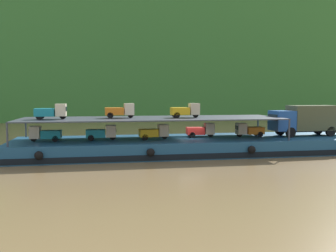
{
  "coord_description": "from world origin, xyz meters",
  "views": [
    {
      "loc": [
        -8.22,
        -34.07,
        5.69
      ],
      "look_at": [
        -2.29,
        0.0,
        2.7
      ],
      "focal_mm": 38.71,
      "sensor_mm": 36.0,
      "label": 1
    }
  ],
  "objects_px": {
    "mini_truck_lower_aft": "(102,133)",
    "mini_truck_upper_mid": "(120,111)",
    "mini_truck_upper_stern": "(51,112)",
    "mini_truck_upper_fore": "(186,110)",
    "cargo_barge": "(191,146)",
    "mini_truck_lower_stern": "(45,134)",
    "mini_truck_lower_bow": "(249,130)",
    "covered_lorry": "(305,119)",
    "mini_truck_lower_fore": "(201,130)",
    "mini_truck_lower_mid": "(154,132)"
  },
  "relations": [
    {
      "from": "mini_truck_lower_fore",
      "to": "mini_truck_upper_mid",
      "type": "height_order",
      "value": "mini_truck_upper_mid"
    },
    {
      "from": "mini_truck_lower_bow",
      "to": "mini_truck_lower_stern",
      "type": "bearing_deg",
      "value": -179.31
    },
    {
      "from": "covered_lorry",
      "to": "mini_truck_lower_bow",
      "type": "bearing_deg",
      "value": 178.01
    },
    {
      "from": "mini_truck_lower_stern",
      "to": "mini_truck_lower_bow",
      "type": "relative_size",
      "value": 1.01
    },
    {
      "from": "mini_truck_lower_stern",
      "to": "mini_truck_upper_stern",
      "type": "height_order",
      "value": "mini_truck_upper_stern"
    },
    {
      "from": "mini_truck_upper_stern",
      "to": "mini_truck_lower_fore",
      "type": "bearing_deg",
      "value": 3.95
    },
    {
      "from": "mini_truck_lower_fore",
      "to": "mini_truck_lower_bow",
      "type": "distance_m",
      "value": 4.87
    },
    {
      "from": "cargo_barge",
      "to": "mini_truck_lower_bow",
      "type": "distance_m",
      "value": 6.11
    },
    {
      "from": "mini_truck_lower_stern",
      "to": "mini_truck_lower_mid",
      "type": "relative_size",
      "value": 0.99
    },
    {
      "from": "mini_truck_lower_fore",
      "to": "mini_truck_upper_stern",
      "type": "relative_size",
      "value": 1.01
    },
    {
      "from": "cargo_barge",
      "to": "mini_truck_lower_bow",
      "type": "height_order",
      "value": "mini_truck_lower_bow"
    },
    {
      "from": "mini_truck_upper_fore",
      "to": "mini_truck_upper_stern",
      "type": "bearing_deg",
      "value": -179.02
    },
    {
      "from": "mini_truck_lower_fore",
      "to": "mini_truck_upper_stern",
      "type": "bearing_deg",
      "value": -176.05
    },
    {
      "from": "mini_truck_lower_mid",
      "to": "mini_truck_upper_mid",
      "type": "xyz_separation_m",
      "value": [
        -3.13,
        0.9,
        2.0
      ]
    },
    {
      "from": "mini_truck_lower_aft",
      "to": "cargo_barge",
      "type": "bearing_deg",
      "value": 1.14
    },
    {
      "from": "mini_truck_upper_mid",
      "to": "mini_truck_upper_fore",
      "type": "bearing_deg",
      "value": -6.1
    },
    {
      "from": "cargo_barge",
      "to": "mini_truck_lower_fore",
      "type": "relative_size",
      "value": 12.17
    },
    {
      "from": "mini_truck_lower_aft",
      "to": "mini_truck_upper_mid",
      "type": "relative_size",
      "value": 1.0
    },
    {
      "from": "mini_truck_lower_mid",
      "to": "mini_truck_lower_fore",
      "type": "distance_m",
      "value": 4.89
    },
    {
      "from": "covered_lorry",
      "to": "mini_truck_lower_stern",
      "type": "height_order",
      "value": "covered_lorry"
    },
    {
      "from": "cargo_barge",
      "to": "mini_truck_upper_fore",
      "type": "xyz_separation_m",
      "value": [
        -0.62,
        -0.23,
        3.44
      ]
    },
    {
      "from": "mini_truck_upper_mid",
      "to": "mini_truck_lower_stern",
      "type": "bearing_deg",
      "value": -174.63
    },
    {
      "from": "mini_truck_upper_stern",
      "to": "mini_truck_upper_mid",
      "type": "height_order",
      "value": "same"
    },
    {
      "from": "mini_truck_lower_mid",
      "to": "mini_truck_upper_stern",
      "type": "xyz_separation_m",
      "value": [
        -9.28,
        0.03,
        2.0
      ]
    },
    {
      "from": "mini_truck_lower_mid",
      "to": "mini_truck_upper_stern",
      "type": "relative_size",
      "value": 1.02
    },
    {
      "from": "mini_truck_lower_stern",
      "to": "covered_lorry",
      "type": "bearing_deg",
      "value": 0.06
    },
    {
      "from": "mini_truck_lower_aft",
      "to": "mini_truck_upper_fore",
      "type": "xyz_separation_m",
      "value": [
        7.93,
        -0.06,
        2.0
      ]
    },
    {
      "from": "mini_truck_lower_stern",
      "to": "mini_truck_lower_bow",
      "type": "distance_m",
      "value": 19.55
    },
    {
      "from": "mini_truck_upper_stern",
      "to": "mini_truck_upper_fore",
      "type": "xyz_separation_m",
      "value": [
        12.34,
        0.21,
        0.0
      ]
    },
    {
      "from": "mini_truck_lower_stern",
      "to": "mini_truck_upper_mid",
      "type": "height_order",
      "value": "mini_truck_upper_mid"
    },
    {
      "from": "cargo_barge",
      "to": "mini_truck_upper_mid",
      "type": "xyz_separation_m",
      "value": [
        -6.82,
        0.43,
        3.44
      ]
    },
    {
      "from": "covered_lorry",
      "to": "mini_truck_lower_bow",
      "type": "distance_m",
      "value": 6.04
    },
    {
      "from": "mini_truck_lower_aft",
      "to": "mini_truck_lower_fore",
      "type": "relative_size",
      "value": 1.0
    },
    {
      "from": "mini_truck_lower_aft",
      "to": "mini_truck_lower_mid",
      "type": "distance_m",
      "value": 4.88
    },
    {
      "from": "mini_truck_upper_mid",
      "to": "mini_truck_lower_aft",
      "type": "bearing_deg",
      "value": -160.95
    },
    {
      "from": "mini_truck_upper_stern",
      "to": "mini_truck_upper_fore",
      "type": "distance_m",
      "value": 12.34
    },
    {
      "from": "cargo_barge",
      "to": "mini_truck_lower_bow",
      "type": "bearing_deg",
      "value": 0.25
    },
    {
      "from": "cargo_barge",
      "to": "mini_truck_lower_stern",
      "type": "relative_size",
      "value": 12.18
    },
    {
      "from": "mini_truck_lower_aft",
      "to": "mini_truck_lower_fore",
      "type": "distance_m",
      "value": 9.67
    },
    {
      "from": "mini_truck_lower_fore",
      "to": "mini_truck_upper_mid",
      "type": "xyz_separation_m",
      "value": [
        -7.91,
        -0.1,
        2.0
      ]
    },
    {
      "from": "mini_truck_upper_fore",
      "to": "mini_truck_upper_mid",
      "type": "bearing_deg",
      "value": 173.9
    },
    {
      "from": "mini_truck_lower_bow",
      "to": "covered_lorry",
      "type": "bearing_deg",
      "value": -1.99
    },
    {
      "from": "mini_truck_lower_stern",
      "to": "mini_truck_lower_mid",
      "type": "distance_m",
      "value": 9.92
    },
    {
      "from": "mini_truck_upper_stern",
      "to": "covered_lorry",
      "type": "bearing_deg",
      "value": 0.61
    },
    {
      "from": "covered_lorry",
      "to": "mini_truck_upper_mid",
      "type": "height_order",
      "value": "mini_truck_upper_mid"
    },
    {
      "from": "cargo_barge",
      "to": "mini_truck_upper_fore",
      "type": "relative_size",
      "value": 12.26
    },
    {
      "from": "covered_lorry",
      "to": "mini_truck_upper_mid",
      "type": "xyz_separation_m",
      "value": [
        -18.71,
        0.61,
        1.0
      ]
    },
    {
      "from": "cargo_barge",
      "to": "mini_truck_lower_stern",
      "type": "height_order",
      "value": "mini_truck_lower_stern"
    },
    {
      "from": "mini_truck_upper_stern",
      "to": "mini_truck_upper_mid",
      "type": "relative_size",
      "value": 0.99
    },
    {
      "from": "covered_lorry",
      "to": "mini_truck_lower_stern",
      "type": "relative_size",
      "value": 2.86
    }
  ]
}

